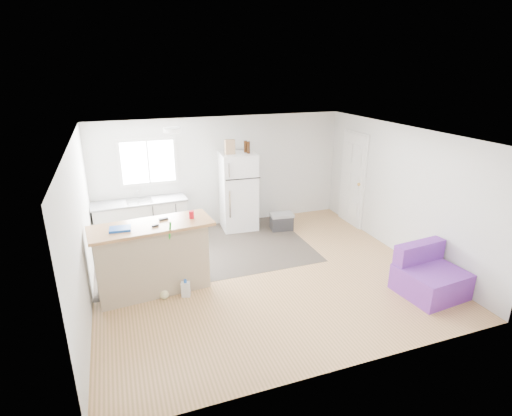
{
  "coord_description": "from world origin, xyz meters",
  "views": [
    {
      "loc": [
        -2.18,
        -5.74,
        3.4
      ],
      "look_at": [
        0.14,
        0.7,
        0.95
      ],
      "focal_mm": 28.0,
      "sensor_mm": 36.0,
      "label": 1
    }
  ],
  "objects_px": {
    "purple_seat": "(429,277)",
    "cleaner_jug": "(186,289)",
    "mop": "(166,284)",
    "cooler": "(282,221)",
    "peninsula": "(152,258)",
    "red_cup": "(191,215)",
    "bottle_right": "(245,147)",
    "bottle_left": "(248,147)",
    "cardboard_box": "(230,147)",
    "blue_tray": "(120,229)",
    "refrigerator": "(238,191)",
    "kitchen_cabinets": "(141,220)"
  },
  "relations": [
    {
      "from": "peninsula",
      "to": "cooler",
      "type": "bearing_deg",
      "value": 23.68
    },
    {
      "from": "refrigerator",
      "to": "cardboard_box",
      "type": "bearing_deg",
      "value": -166.48
    },
    {
      "from": "kitchen_cabinets",
      "to": "cooler",
      "type": "relative_size",
      "value": 3.59
    },
    {
      "from": "cleaner_jug",
      "to": "refrigerator",
      "type": "bearing_deg",
      "value": 74.78
    },
    {
      "from": "cooler",
      "to": "cleaner_jug",
      "type": "xyz_separation_m",
      "value": [
        -2.47,
        -1.98,
        -0.06
      ]
    },
    {
      "from": "peninsula",
      "to": "cardboard_box",
      "type": "distance_m",
      "value": 3.04
    },
    {
      "from": "refrigerator",
      "to": "blue_tray",
      "type": "distance_m",
      "value": 3.29
    },
    {
      "from": "kitchen_cabinets",
      "to": "cooler",
      "type": "bearing_deg",
      "value": -12.65
    },
    {
      "from": "bottle_right",
      "to": "bottle_left",
      "type": "bearing_deg",
      "value": -74.19
    },
    {
      "from": "kitchen_cabinets",
      "to": "cleaner_jug",
      "type": "distance_m",
      "value": 2.55
    },
    {
      "from": "peninsula",
      "to": "bottle_right",
      "type": "relative_size",
      "value": 7.59
    },
    {
      "from": "refrigerator",
      "to": "purple_seat",
      "type": "relative_size",
      "value": 1.7
    },
    {
      "from": "cooler",
      "to": "red_cup",
      "type": "xyz_separation_m",
      "value": [
        -2.24,
        -1.57,
        1.0
      ]
    },
    {
      "from": "cleaner_jug",
      "to": "peninsula",
      "type": "bearing_deg",
      "value": 159.03
    },
    {
      "from": "mop",
      "to": "blue_tray",
      "type": "distance_m",
      "value": 1.09
    },
    {
      "from": "blue_tray",
      "to": "purple_seat",
      "type": "bearing_deg",
      "value": -18.1
    },
    {
      "from": "refrigerator",
      "to": "bottle_left",
      "type": "relative_size",
      "value": 6.68
    },
    {
      "from": "cleaner_jug",
      "to": "red_cup",
      "type": "xyz_separation_m",
      "value": [
        0.23,
        0.41,
        1.06
      ]
    },
    {
      "from": "mop",
      "to": "bottle_left",
      "type": "xyz_separation_m",
      "value": [
        2.13,
        2.25,
        1.56
      ]
    },
    {
      "from": "kitchen_cabinets",
      "to": "peninsula",
      "type": "relative_size",
      "value": 1.0
    },
    {
      "from": "purple_seat",
      "to": "cleaner_jug",
      "type": "relative_size",
      "value": 3.39
    },
    {
      "from": "purple_seat",
      "to": "cleaner_jug",
      "type": "distance_m",
      "value": 3.81
    },
    {
      "from": "refrigerator",
      "to": "bottle_right",
      "type": "height_order",
      "value": "bottle_right"
    },
    {
      "from": "cardboard_box",
      "to": "bottle_right",
      "type": "distance_m",
      "value": 0.36
    },
    {
      "from": "bottle_right",
      "to": "purple_seat",
      "type": "bearing_deg",
      "value": -63.35
    },
    {
      "from": "kitchen_cabinets",
      "to": "bottle_right",
      "type": "xyz_separation_m",
      "value": [
        2.25,
        -0.05,
        1.37
      ]
    },
    {
      "from": "cleaner_jug",
      "to": "blue_tray",
      "type": "height_order",
      "value": "blue_tray"
    },
    {
      "from": "bottle_right",
      "to": "blue_tray",
      "type": "bearing_deg",
      "value": -140.97
    },
    {
      "from": "bottle_left",
      "to": "cardboard_box",
      "type": "bearing_deg",
      "value": 172.32
    },
    {
      "from": "peninsula",
      "to": "kitchen_cabinets",
      "type": "bearing_deg",
      "value": 84.63
    },
    {
      "from": "cooler",
      "to": "purple_seat",
      "type": "bearing_deg",
      "value": -62.55
    },
    {
      "from": "kitchen_cabinets",
      "to": "bottle_left",
      "type": "xyz_separation_m",
      "value": [
        2.28,
        -0.16,
        1.37
      ]
    },
    {
      "from": "refrigerator",
      "to": "mop",
      "type": "distance_m",
      "value": 3.08
    },
    {
      "from": "peninsula",
      "to": "bottle_right",
      "type": "height_order",
      "value": "bottle_right"
    },
    {
      "from": "cleaner_jug",
      "to": "red_cup",
      "type": "distance_m",
      "value": 1.16
    },
    {
      "from": "kitchen_cabinets",
      "to": "cleaner_jug",
      "type": "relative_size",
      "value": 6.51
    },
    {
      "from": "cleaner_jug",
      "to": "purple_seat",
      "type": "bearing_deg",
      "value": 0.72
    },
    {
      "from": "refrigerator",
      "to": "red_cup",
      "type": "bearing_deg",
      "value": -121.21
    },
    {
      "from": "purple_seat",
      "to": "bottle_left",
      "type": "height_order",
      "value": "bottle_left"
    },
    {
      "from": "red_cup",
      "to": "bottle_right",
      "type": "bearing_deg",
      "value": 52.17
    },
    {
      "from": "cooler",
      "to": "peninsula",
      "type": "bearing_deg",
      "value": -143.37
    },
    {
      "from": "bottle_right",
      "to": "cardboard_box",
      "type": "bearing_deg",
      "value": -171.93
    },
    {
      "from": "cleaner_jug",
      "to": "red_cup",
      "type": "relative_size",
      "value": 2.42
    },
    {
      "from": "refrigerator",
      "to": "bottle_left",
      "type": "height_order",
      "value": "bottle_left"
    },
    {
      "from": "mop",
      "to": "cleaner_jug",
      "type": "bearing_deg",
      "value": -37.72
    },
    {
      "from": "cooler",
      "to": "blue_tray",
      "type": "xyz_separation_m",
      "value": [
        -3.32,
        -1.7,
        0.96
      ]
    },
    {
      "from": "bottle_right",
      "to": "kitchen_cabinets",
      "type": "bearing_deg",
      "value": 178.64
    },
    {
      "from": "cooler",
      "to": "bottle_left",
      "type": "xyz_separation_m",
      "value": [
        -0.64,
        0.36,
        1.61
      ]
    },
    {
      "from": "cardboard_box",
      "to": "refrigerator",
      "type": "bearing_deg",
      "value": 9.93
    },
    {
      "from": "purple_seat",
      "to": "red_cup",
      "type": "distance_m",
      "value": 3.86
    }
  ]
}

